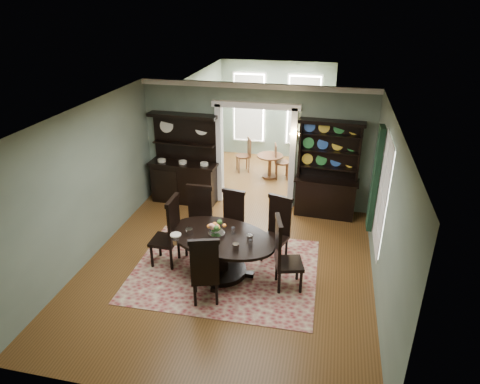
# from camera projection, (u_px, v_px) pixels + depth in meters

# --- Properties ---
(room) EXTENTS (5.51, 6.01, 3.01)m
(room) POSITION_uv_depth(u_px,v_px,m) (225.00, 195.00, 7.61)
(room) COLOR brown
(room) RESTS_ON ground
(parlor) EXTENTS (3.51, 3.50, 3.01)m
(parlor) POSITION_uv_depth(u_px,v_px,m) (271.00, 118.00, 12.49)
(parlor) COLOR brown
(parlor) RESTS_ON ground
(doorway_trim) EXTENTS (2.08, 0.25, 2.57)m
(doorway_trim) POSITION_uv_depth(u_px,v_px,m) (256.00, 141.00, 10.21)
(doorway_trim) COLOR silver
(doorway_trim) RESTS_ON floor
(right_window) EXTENTS (0.15, 1.47, 2.12)m
(right_window) POSITION_uv_depth(u_px,v_px,m) (379.00, 187.00, 7.86)
(right_window) COLOR white
(right_window) RESTS_ON wall_right
(wall_sconce) EXTENTS (0.27, 0.21, 0.21)m
(wall_sconce) POSITION_uv_depth(u_px,v_px,m) (295.00, 135.00, 9.77)
(wall_sconce) COLOR #BE8E32
(wall_sconce) RESTS_ON back_wall_right
(rug) EXTENTS (3.51, 2.82, 0.01)m
(rug) POSITION_uv_depth(u_px,v_px,m) (225.00, 270.00, 8.23)
(rug) COLOR maroon
(rug) RESTS_ON floor
(dining_table) EXTENTS (2.40, 2.40, 0.83)m
(dining_table) POSITION_uv_depth(u_px,v_px,m) (222.00, 248.00, 7.89)
(dining_table) COLOR black
(dining_table) RESTS_ON rug
(centerpiece) EXTENTS (1.57, 1.01, 0.26)m
(centerpiece) POSITION_uv_depth(u_px,v_px,m) (217.00, 232.00, 7.78)
(centerpiece) COLOR silver
(centerpiece) RESTS_ON dining_table
(chair_far_left) EXTENTS (0.54, 0.49, 1.41)m
(chair_far_left) POSITION_uv_depth(u_px,v_px,m) (199.00, 217.00, 8.60)
(chair_far_left) COLOR black
(chair_far_left) RESTS_ON rug
(chair_far_mid) EXTENTS (0.53, 0.51, 1.27)m
(chair_far_mid) POSITION_uv_depth(u_px,v_px,m) (232.00, 218.00, 8.71)
(chair_far_mid) COLOR black
(chair_far_mid) RESTS_ON rug
(chair_far_right) EXTENTS (0.61, 0.59, 1.32)m
(chair_far_right) POSITION_uv_depth(u_px,v_px,m) (277.00, 227.00, 8.36)
(chair_far_right) COLOR black
(chair_far_right) RESTS_ON rug
(chair_end_left) EXTENTS (0.51, 0.55, 1.44)m
(chair_end_left) POSITION_uv_depth(u_px,v_px,m) (169.00, 230.00, 8.11)
(chair_end_left) COLOR black
(chair_end_left) RESTS_ON rug
(chair_end_right) EXTENTS (0.60, 0.62, 1.39)m
(chair_end_right) POSITION_uv_depth(u_px,v_px,m) (283.00, 253.00, 7.46)
(chair_end_right) COLOR black
(chair_end_right) RESTS_ON rug
(chair_near) EXTENTS (0.60, 0.59, 1.32)m
(chair_near) POSITION_uv_depth(u_px,v_px,m) (205.00, 269.00, 7.07)
(chair_near) COLOR black
(chair_near) RESTS_ON rug
(sideboard) EXTENTS (1.72, 0.67, 2.24)m
(sideboard) POSITION_uv_depth(u_px,v_px,m) (185.00, 172.00, 10.67)
(sideboard) COLOR black
(sideboard) RESTS_ON floor
(welsh_dresser) EXTENTS (1.50, 0.62, 2.29)m
(welsh_dresser) POSITION_uv_depth(u_px,v_px,m) (327.00, 182.00, 9.98)
(welsh_dresser) COLOR black
(welsh_dresser) RESTS_ON floor
(parlor_table) EXTENTS (0.74, 0.74, 0.68)m
(parlor_table) POSITION_uv_depth(u_px,v_px,m) (270.00, 163.00, 12.14)
(parlor_table) COLOR #542E18
(parlor_table) RESTS_ON parlor_floor
(parlor_chair_left) EXTENTS (0.48, 0.47, 1.00)m
(parlor_chair_left) POSITION_uv_depth(u_px,v_px,m) (245.00, 154.00, 12.56)
(parlor_chair_left) COLOR #542E18
(parlor_chair_left) RESTS_ON parlor_floor
(parlor_chair_right) EXTENTS (0.46, 0.45, 1.02)m
(parlor_chair_right) POSITION_uv_depth(u_px,v_px,m) (279.00, 160.00, 12.06)
(parlor_chair_right) COLOR #542E18
(parlor_chair_right) RESTS_ON parlor_floor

